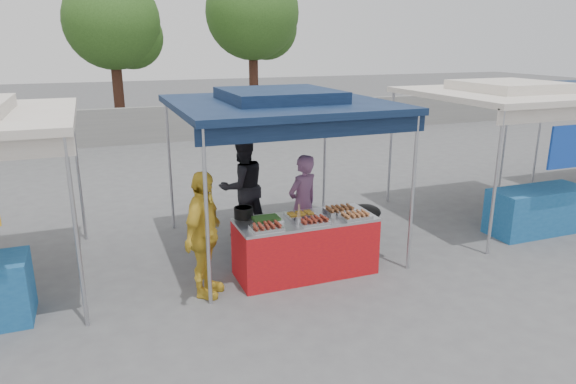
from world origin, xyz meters
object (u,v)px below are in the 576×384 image
object	(u,v)px
wok_burner	(365,225)
customer_person	(204,235)
cooking_pot	(244,213)
vendor_woman	(303,204)
helper_man	(243,187)
vendor_table	(305,246)

from	to	relation	value
wok_burner	customer_person	distance (m)	2.71
cooking_pot	vendor_woman	xyz separation A→B (m)	(1.09, 0.43, -0.13)
cooking_pot	wok_burner	distance (m)	2.02
cooking_pot	wok_burner	size ratio (longest dim) A/B	0.33
wok_burner	customer_person	bearing A→B (deg)	-179.73
helper_man	vendor_woman	bearing A→B (deg)	110.68
vendor_table	cooking_pot	xyz separation A→B (m)	(-0.82, 0.34, 0.50)
vendor_woman	cooking_pot	bearing A→B (deg)	-1.29
vendor_woman	customer_person	bearing A→B (deg)	4.03
wok_burner	customer_person	size ratio (longest dim) A/B	0.48
vendor_woman	customer_person	world-z (taller)	customer_person
cooking_pot	vendor_woman	distance (m)	1.18
vendor_table	helper_man	distance (m)	1.92
customer_person	vendor_woman	bearing A→B (deg)	-29.13
vendor_woman	helper_man	size ratio (longest dim) A/B	0.91
helper_man	cooking_pot	bearing A→B (deg)	62.05
vendor_table	helper_man	size ratio (longest dim) A/B	1.14
vendor_table	customer_person	bearing A→B (deg)	-175.10
vendor_table	customer_person	world-z (taller)	customer_person
wok_burner	customer_person	world-z (taller)	customer_person
vendor_table	wok_burner	bearing A→B (deg)	15.49
vendor_table	cooking_pot	bearing A→B (deg)	157.62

